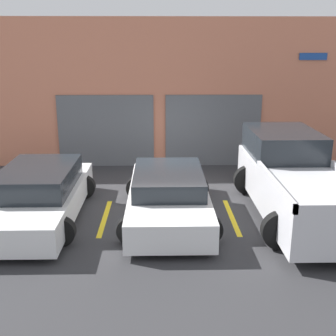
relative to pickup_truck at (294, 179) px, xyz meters
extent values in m
plane|color=#2D2D30|center=(-3.07, 1.26, -0.86)|extent=(28.00, 28.00, 0.00)
cube|color=#D17A5B|center=(-3.07, 4.56, 1.57)|extent=(17.37, 0.60, 4.85)
cube|color=#595B60|center=(-5.07, 4.22, 0.34)|extent=(3.20, 0.08, 2.41)
cube|color=#595B60|center=(-1.48, 4.22, 0.34)|extent=(3.20, 0.08, 2.41)
cube|color=#1E4799|center=(1.70, 4.23, 2.77)|extent=(0.90, 0.03, 0.22)
cube|color=silver|center=(0.00, -0.30, -0.17)|extent=(1.87, 5.26, 0.94)
cube|color=#1E2328|center=(0.00, 1.14, 0.64)|extent=(1.72, 2.37, 0.68)
cube|color=silver|center=(-0.89, -1.48, 0.39)|extent=(0.08, 2.89, 0.18)
cylinder|color=black|center=(-0.82, 1.33, -0.46)|extent=(0.80, 0.22, 0.80)
cylinder|color=black|center=(0.82, 1.33, -0.46)|extent=(0.80, 0.22, 0.80)
cylinder|color=black|center=(-0.82, -1.93, -0.46)|extent=(0.80, 0.22, 0.80)
cube|color=white|center=(-3.07, -0.30, -0.42)|extent=(1.84, 4.31, 0.60)
cube|color=#1E2328|center=(-3.07, -0.19, 0.09)|extent=(1.62, 2.37, 0.41)
cylinder|color=black|center=(-3.88, 1.03, -0.55)|extent=(0.61, 0.22, 0.61)
cylinder|color=black|center=(-2.26, 1.03, -0.55)|extent=(0.61, 0.22, 0.61)
cylinder|color=black|center=(-3.88, -1.64, -0.55)|extent=(0.61, 0.22, 0.61)
cylinder|color=black|center=(-2.26, -1.64, -0.55)|extent=(0.61, 0.22, 0.61)
cube|color=white|center=(-6.15, -0.30, -0.42)|extent=(1.84, 4.52, 0.60)
cube|color=#1E2328|center=(-6.15, -0.19, 0.14)|extent=(1.62, 2.49, 0.51)
cylinder|color=black|center=(-6.96, 1.10, -0.55)|extent=(0.62, 0.22, 0.62)
cylinder|color=black|center=(-5.34, 1.10, -0.55)|extent=(0.62, 0.22, 0.62)
cylinder|color=black|center=(-5.34, -1.70, -0.55)|extent=(0.62, 0.22, 0.62)
cube|color=gold|center=(-4.61, -0.30, -0.85)|extent=(0.12, 2.20, 0.01)
cube|color=gold|center=(-1.54, -0.30, -0.85)|extent=(0.12, 2.20, 0.01)
camera|label=1|loc=(-3.28, -9.70, 3.20)|focal=45.00mm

